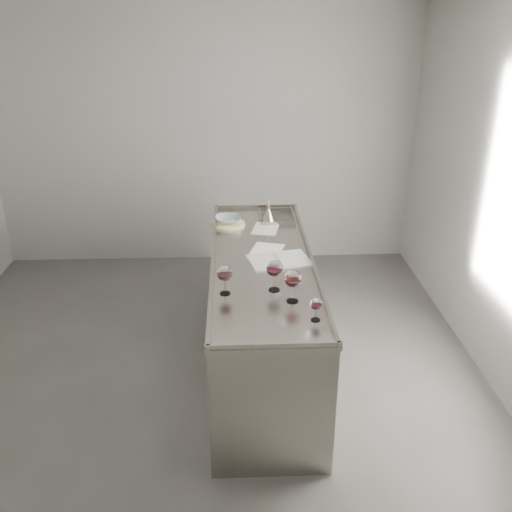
{
  "coord_description": "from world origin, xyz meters",
  "views": [
    {
      "loc": [
        0.29,
        -3.58,
        2.69
      ],
      "look_at": [
        0.45,
        0.2,
        1.02
      ],
      "focal_mm": 40.0,
      "sensor_mm": 36.0,
      "label": 1
    }
  ],
  "objects_px": {
    "wine_glass_small": "(316,305)",
    "notebook": "(279,260)",
    "counter": "(262,315)",
    "wine_glass_middle": "(275,269)",
    "ceramic_bowl": "(228,220)",
    "wine_glass_left": "(225,274)",
    "wine_glass_right": "(293,279)",
    "wine_funnel": "(268,215)"
  },
  "relations": [
    {
      "from": "wine_glass_left",
      "to": "ceramic_bowl",
      "type": "height_order",
      "value": "wine_glass_left"
    },
    {
      "from": "notebook",
      "to": "ceramic_bowl",
      "type": "bearing_deg",
      "value": 103.55
    },
    {
      "from": "wine_glass_small",
      "to": "notebook",
      "type": "relative_size",
      "value": 0.3
    },
    {
      "from": "counter",
      "to": "ceramic_bowl",
      "type": "distance_m",
      "value": 0.96
    },
    {
      "from": "wine_glass_middle",
      "to": "wine_funnel",
      "type": "xyz_separation_m",
      "value": [
        0.04,
        1.3,
        -0.09
      ]
    },
    {
      "from": "wine_glass_small",
      "to": "notebook",
      "type": "height_order",
      "value": "wine_glass_small"
    },
    {
      "from": "notebook",
      "to": "ceramic_bowl",
      "type": "relative_size",
      "value": 2.23
    },
    {
      "from": "notebook",
      "to": "ceramic_bowl",
      "type": "height_order",
      "value": "ceramic_bowl"
    },
    {
      "from": "counter",
      "to": "wine_glass_middle",
      "type": "xyz_separation_m",
      "value": [
        0.05,
        -0.49,
        0.62
      ]
    },
    {
      "from": "wine_glass_left",
      "to": "wine_funnel",
      "type": "height_order",
      "value": "wine_funnel"
    },
    {
      "from": "counter",
      "to": "wine_glass_small",
      "type": "height_order",
      "value": "wine_glass_small"
    },
    {
      "from": "wine_glass_right",
      "to": "wine_glass_small",
      "type": "bearing_deg",
      "value": -64.85
    },
    {
      "from": "counter",
      "to": "wine_glass_left",
      "type": "relative_size",
      "value": 11.85
    },
    {
      "from": "wine_glass_small",
      "to": "wine_glass_left",
      "type": "bearing_deg",
      "value": 146.05
    },
    {
      "from": "wine_glass_small",
      "to": "ceramic_bowl",
      "type": "xyz_separation_m",
      "value": [
        -0.53,
        1.66,
        -0.06
      ]
    },
    {
      "from": "wine_glass_middle",
      "to": "notebook",
      "type": "height_order",
      "value": "wine_glass_middle"
    },
    {
      "from": "notebook",
      "to": "wine_glass_right",
      "type": "bearing_deg",
      "value": -99.28
    },
    {
      "from": "wine_glass_left",
      "to": "wine_glass_right",
      "type": "xyz_separation_m",
      "value": [
        0.43,
        -0.12,
        0.01
      ]
    },
    {
      "from": "wine_glass_left",
      "to": "notebook",
      "type": "xyz_separation_m",
      "value": [
        0.4,
        0.5,
        -0.14
      ]
    },
    {
      "from": "wine_glass_small",
      "to": "wine_funnel",
      "type": "distance_m",
      "value": 1.72
    },
    {
      "from": "wine_glass_right",
      "to": "notebook",
      "type": "height_order",
      "value": "wine_glass_right"
    },
    {
      "from": "wine_glass_small",
      "to": "notebook",
      "type": "distance_m",
      "value": 0.89
    },
    {
      "from": "counter",
      "to": "wine_glass_small",
      "type": "xyz_separation_m",
      "value": [
        0.27,
        -0.9,
        0.57
      ]
    },
    {
      "from": "ceramic_bowl",
      "to": "wine_glass_middle",
      "type": "bearing_deg",
      "value": -76.06
    },
    {
      "from": "counter",
      "to": "wine_funnel",
      "type": "distance_m",
      "value": 0.98
    },
    {
      "from": "wine_funnel",
      "to": "counter",
      "type": "bearing_deg",
      "value": -96.55
    },
    {
      "from": "wine_funnel",
      "to": "notebook",
      "type": "bearing_deg",
      "value": -87.83
    },
    {
      "from": "wine_funnel",
      "to": "wine_glass_right",
      "type": "bearing_deg",
      "value": -87.41
    },
    {
      "from": "wine_glass_left",
      "to": "wine_glass_right",
      "type": "distance_m",
      "value": 0.45
    },
    {
      "from": "wine_glass_left",
      "to": "wine_funnel",
      "type": "xyz_separation_m",
      "value": [
        0.37,
        1.34,
        -0.08
      ]
    },
    {
      "from": "wine_glass_left",
      "to": "wine_funnel",
      "type": "relative_size",
      "value": 0.97
    },
    {
      "from": "notebook",
      "to": "ceramic_bowl",
      "type": "xyz_separation_m",
      "value": [
        -0.38,
        0.79,
        0.04
      ]
    },
    {
      "from": "wine_glass_small",
      "to": "notebook",
      "type": "xyz_separation_m",
      "value": [
        -0.15,
        0.87,
        -0.1
      ]
    },
    {
      "from": "wine_glass_left",
      "to": "wine_funnel",
      "type": "bearing_deg",
      "value": 74.62
    },
    {
      "from": "notebook",
      "to": "wine_funnel",
      "type": "distance_m",
      "value": 0.84
    },
    {
      "from": "wine_glass_right",
      "to": "notebook",
      "type": "distance_m",
      "value": 0.65
    },
    {
      "from": "counter",
      "to": "wine_glass_left",
      "type": "height_order",
      "value": "wine_glass_left"
    },
    {
      "from": "wine_glass_right",
      "to": "ceramic_bowl",
      "type": "bearing_deg",
      "value": 106.44
    },
    {
      "from": "counter",
      "to": "notebook",
      "type": "height_order",
      "value": "counter"
    },
    {
      "from": "wine_glass_right",
      "to": "ceramic_bowl",
      "type": "height_order",
      "value": "wine_glass_right"
    },
    {
      "from": "wine_glass_small",
      "to": "wine_funnel",
      "type": "xyz_separation_m",
      "value": [
        -0.18,
        1.71,
        -0.04
      ]
    },
    {
      "from": "wine_glass_small",
      "to": "wine_glass_middle",
      "type": "bearing_deg",
      "value": 118.55
    }
  ]
}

